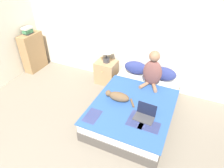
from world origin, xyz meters
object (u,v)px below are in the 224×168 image
(table_lamp, at_px, (106,48))
(book_stack_top, at_px, (28,31))
(pillow_far, at_px, (164,74))
(bed, at_px, (135,107))
(bookshelf, at_px, (33,52))
(pillow_near, at_px, (136,68))
(cat_tabby, at_px, (118,96))
(laptop_open, at_px, (145,115))
(nightstand, at_px, (106,72))
(person_sitting, at_px, (153,71))

(table_lamp, relative_size, book_stack_top, 2.04)
(pillow_far, bearing_deg, table_lamp, -177.49)
(bed, relative_size, bookshelf, 2.11)
(pillow_near, bearing_deg, cat_tabby, -89.34)
(laptop_open, distance_m, bookshelf, 3.41)
(bookshelf, bearing_deg, nightstand, 5.85)
(pillow_far, bearing_deg, person_sitting, -123.15)
(laptop_open, bearing_deg, pillow_far, 92.06)
(laptop_open, bearing_deg, person_sitting, 102.53)
(person_sitting, height_order, nightstand, person_sitting)
(nightstand, bearing_deg, book_stack_top, -174.02)
(nightstand, height_order, book_stack_top, book_stack_top)
(person_sitting, bearing_deg, pillow_far, 56.85)
(pillow_far, relative_size, person_sitting, 0.70)
(nightstand, bearing_deg, pillow_near, 4.64)
(laptop_open, xyz_separation_m, book_stack_top, (-3.26, 0.99, 0.62))
(pillow_far, distance_m, bookshelf, 3.30)
(cat_tabby, bearing_deg, pillow_far, -122.93)
(person_sitting, xyz_separation_m, cat_tabby, (-0.41, -0.75, -0.23))
(laptop_open, bearing_deg, bookshelf, 166.21)
(pillow_near, bearing_deg, laptop_open, -65.07)
(nightstand, height_order, bookshelf, bookshelf)
(pillow_near, xyz_separation_m, pillow_far, (0.61, 0.00, 0.00))
(pillow_near, distance_m, cat_tabby, 1.04)
(nightstand, xyz_separation_m, bookshelf, (-1.97, -0.20, 0.21))
(person_sitting, xyz_separation_m, table_lamp, (-1.12, 0.23, 0.18))
(person_sitting, height_order, book_stack_top, book_stack_top)
(cat_tabby, relative_size, table_lamp, 1.22)
(bed, xyz_separation_m, pillow_far, (0.30, 0.87, 0.34))
(pillow_near, bearing_deg, table_lamp, -175.29)
(laptop_open, xyz_separation_m, nightstand, (-1.29, 1.20, -0.16))
(table_lamp, height_order, book_stack_top, book_stack_top)
(bed, height_order, table_lamp, table_lamp)
(pillow_near, distance_m, bookshelf, 2.69)
(person_sitting, bearing_deg, bed, -101.51)
(laptop_open, height_order, nightstand, laptop_open)
(laptop_open, relative_size, table_lamp, 0.69)
(cat_tabby, bearing_deg, pillow_near, -92.24)
(person_sitting, relative_size, nightstand, 1.39)
(pillow_near, relative_size, nightstand, 0.97)
(nightstand, bearing_deg, bookshelf, -174.15)
(pillow_near, xyz_separation_m, book_stack_top, (-2.68, -0.26, 0.52))
(cat_tabby, distance_m, bookshelf, 2.80)
(person_sitting, bearing_deg, table_lamp, 168.53)
(bed, xyz_separation_m, table_lamp, (-1.00, 0.81, 0.70))
(laptop_open, bearing_deg, table_lamp, 139.95)
(table_lamp, xyz_separation_m, bookshelf, (-1.99, -0.20, -0.41))
(bed, distance_m, bookshelf, 3.06)
(pillow_far, height_order, book_stack_top, book_stack_top)
(bed, xyz_separation_m, person_sitting, (0.12, 0.59, 0.52))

